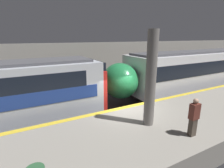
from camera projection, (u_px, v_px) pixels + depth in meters
The scene contains 6 objects.
ground_plane at pixel (126, 124), 10.14m from camera, with size 120.00×120.00×0.00m, color black.
platform at pixel (153, 134), 8.02m from camera, with size 40.00×4.64×1.12m.
station_rear_barrier at pixel (84, 68), 15.47m from camera, with size 50.00×0.15×4.39m.
support_pillar_near at pixel (151, 80), 7.32m from camera, with size 0.45×0.45×4.08m.
train_modern at pixel (195, 71), 15.82m from camera, with size 17.64×3.07×3.68m.
person_waiting at pixel (194, 117), 6.72m from camera, with size 0.38×0.24×1.54m.
Camera 1 is at (-5.04, -7.71, 4.90)m, focal length 28.00 mm.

